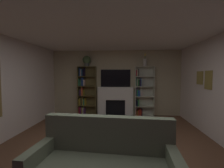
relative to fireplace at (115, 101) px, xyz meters
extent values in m
plane|color=brown|center=(0.00, -3.11, -0.58)|extent=(7.71, 7.71, 0.00)
cube|color=#B9B08E|center=(0.00, 0.13, 0.69)|extent=(5.13, 0.06, 2.54)
cube|color=olive|center=(2.49, -1.88, 0.88)|extent=(0.03, 0.32, 0.48)
cube|color=#A1933B|center=(2.48, -1.88, 0.88)|extent=(0.01, 0.26, 0.42)
cube|color=olive|center=(2.49, -1.42, 0.93)|extent=(0.03, 0.33, 0.37)
cube|color=#9C9A3C|center=(2.48, -1.42, 0.93)|extent=(0.01, 0.27, 0.31)
cube|color=white|center=(0.00, -3.11, 1.99)|extent=(5.13, 6.54, 0.06)
cube|color=white|center=(-0.53, 0.00, -0.27)|extent=(0.31, 0.20, 0.61)
cube|color=white|center=(0.53, 0.00, -0.27)|extent=(0.31, 0.20, 0.61)
cube|color=white|center=(0.00, 0.00, 0.28)|extent=(1.37, 0.20, 0.50)
cube|color=black|center=(0.00, 0.06, -0.27)|extent=(0.76, 0.08, 0.61)
cube|color=#534A4F|center=(0.00, -0.24, -0.57)|extent=(1.47, 0.30, 0.03)
cube|color=black|center=(0.00, 0.07, 0.87)|extent=(1.15, 0.06, 0.67)
cube|color=brown|center=(-1.46, -0.03, 0.38)|extent=(0.02, 0.27, 1.91)
cube|color=brown|center=(-0.77, -0.03, 0.38)|extent=(0.02, 0.27, 1.91)
cube|color=brown|center=(-1.11, 0.09, 0.38)|extent=(0.71, 0.02, 1.91)
cube|color=brown|center=(-1.11, -0.03, -0.57)|extent=(0.68, 0.27, 0.02)
cube|color=#AF2036|center=(-1.42, -0.01, -0.41)|extent=(0.04, 0.19, 0.31)
cube|color=#632A65|center=(-1.37, -0.02, -0.42)|extent=(0.03, 0.21, 0.30)
cube|color=olive|center=(-1.32, -0.01, -0.42)|extent=(0.03, 0.19, 0.28)
cube|color=beige|center=(-1.28, -0.01, -0.42)|extent=(0.04, 0.19, 0.28)
cube|color=#5E3573|center=(-1.23, -0.03, -0.44)|extent=(0.03, 0.22, 0.25)
cube|color=brown|center=(-1.11, -0.03, -0.20)|extent=(0.68, 0.27, 0.02)
cube|color=olive|center=(-1.43, -0.01, -0.08)|extent=(0.03, 0.19, 0.23)
cube|color=olive|center=(-1.39, -0.01, -0.04)|extent=(0.04, 0.19, 0.29)
cube|color=black|center=(-1.35, -0.01, -0.03)|extent=(0.02, 0.20, 0.32)
cube|color=olive|center=(-1.30, 0.00, -0.03)|extent=(0.04, 0.18, 0.32)
cube|color=#317B55|center=(-1.27, 0.00, -0.06)|extent=(0.03, 0.17, 0.25)
cube|color=#337751|center=(-1.23, -0.01, -0.09)|extent=(0.03, 0.19, 0.20)
cube|color=#A18722|center=(-1.18, -0.02, -0.05)|extent=(0.03, 0.22, 0.28)
cube|color=brown|center=(-1.11, -0.03, 0.18)|extent=(0.68, 0.27, 0.02)
cube|color=black|center=(-1.43, -0.02, 0.29)|extent=(0.03, 0.21, 0.20)
cube|color=#522A68|center=(-1.38, 0.00, 0.30)|extent=(0.03, 0.18, 0.21)
cube|color=#986231|center=(-1.34, 0.00, 0.36)|extent=(0.03, 0.17, 0.33)
cube|color=#AF3C2B|center=(-1.30, -0.01, 0.34)|extent=(0.04, 0.20, 0.29)
cube|color=olive|center=(-1.26, -0.01, 0.31)|extent=(0.03, 0.18, 0.23)
cube|color=brown|center=(-1.11, -0.03, 0.57)|extent=(0.68, 0.27, 0.02)
cube|color=#337A52|center=(-1.43, -0.01, 0.71)|extent=(0.04, 0.20, 0.27)
cube|color=#326D40|center=(-1.38, 0.00, 0.67)|extent=(0.04, 0.16, 0.20)
cube|color=navy|center=(-1.33, 0.01, 0.74)|extent=(0.03, 0.16, 0.32)
cube|color=navy|center=(-1.28, -0.01, 0.73)|extent=(0.04, 0.19, 0.32)
cube|color=beige|center=(-1.22, -0.02, 0.70)|extent=(0.04, 0.21, 0.24)
cube|color=brown|center=(-1.11, -0.03, 0.95)|extent=(0.68, 0.27, 0.02)
cube|color=black|center=(-1.42, 0.00, 1.12)|extent=(0.04, 0.18, 0.32)
cube|color=#2E3D8D|center=(-1.39, -0.02, 1.11)|extent=(0.02, 0.21, 0.30)
cube|color=beige|center=(-1.35, -0.01, 1.09)|extent=(0.02, 0.19, 0.26)
cube|color=#2A5584|center=(-1.30, -0.02, 1.09)|extent=(0.04, 0.21, 0.26)
cube|color=black|center=(-1.26, 0.01, 1.09)|extent=(0.04, 0.15, 0.27)
cube|color=black|center=(-1.22, 0.00, 1.12)|extent=(0.02, 0.17, 0.32)
cube|color=brown|center=(-1.11, -0.03, 1.32)|extent=(0.68, 0.27, 0.02)
cube|color=beige|center=(0.77, -0.04, 0.38)|extent=(0.02, 0.29, 1.91)
cube|color=beige|center=(1.46, -0.04, 0.38)|extent=(0.02, 0.29, 1.91)
cube|color=beige|center=(1.11, 0.09, 0.38)|extent=(0.71, 0.02, 1.91)
cube|color=beige|center=(1.11, -0.04, -0.57)|extent=(0.68, 0.29, 0.02)
cube|color=#A33B35|center=(0.80, 0.00, -0.41)|extent=(0.02, 0.17, 0.30)
cube|color=brown|center=(0.85, 0.00, -0.47)|extent=(0.04, 0.18, 0.19)
cube|color=#BF3B1D|center=(0.89, 0.00, -0.45)|extent=(0.03, 0.18, 0.22)
cube|color=#A5292A|center=(0.93, 0.00, -0.42)|extent=(0.02, 0.18, 0.29)
cube|color=#AF331C|center=(0.98, -0.02, -0.45)|extent=(0.04, 0.22, 0.24)
cube|color=black|center=(1.02, 0.00, -0.44)|extent=(0.04, 0.17, 0.24)
cube|color=beige|center=(1.11, -0.04, -0.20)|extent=(0.68, 0.29, 0.02)
cube|color=black|center=(0.80, -0.01, -0.08)|extent=(0.03, 0.20, 0.22)
cube|color=black|center=(0.84, -0.03, -0.09)|extent=(0.04, 0.23, 0.19)
cube|color=#327D3D|center=(0.89, -0.03, -0.07)|extent=(0.04, 0.24, 0.24)
cube|color=beige|center=(1.11, -0.04, 0.18)|extent=(0.68, 0.29, 0.02)
cube|color=#632E73|center=(0.80, 0.00, 0.35)|extent=(0.02, 0.18, 0.31)
cube|color=#1F7E4D|center=(0.83, -0.02, 0.31)|extent=(0.04, 0.22, 0.24)
cube|color=#1F4399|center=(0.88, -0.02, 0.30)|extent=(0.04, 0.21, 0.22)
cube|color=#244F9B|center=(0.92, -0.03, 0.29)|extent=(0.03, 0.24, 0.20)
cube|color=beige|center=(0.98, -0.01, 0.33)|extent=(0.04, 0.19, 0.27)
cube|color=beige|center=(1.02, 0.00, 0.29)|extent=(0.03, 0.16, 0.19)
cube|color=beige|center=(1.11, -0.04, 0.57)|extent=(0.68, 0.29, 0.02)
cube|color=#32784D|center=(0.80, 0.00, 0.73)|extent=(0.03, 0.18, 0.32)
cube|color=beige|center=(0.84, -0.03, 0.73)|extent=(0.02, 0.23, 0.31)
cube|color=#327D3C|center=(0.89, -0.01, 0.70)|extent=(0.04, 0.19, 0.25)
cube|color=#25152C|center=(0.94, -0.03, 0.70)|extent=(0.04, 0.24, 0.25)
cube|color=#2C539A|center=(0.97, -0.03, 0.72)|extent=(0.02, 0.24, 0.30)
cube|color=beige|center=(1.11, -0.04, 0.95)|extent=(0.68, 0.29, 0.02)
cube|color=#B8212F|center=(0.80, -0.01, 1.07)|extent=(0.04, 0.19, 0.23)
cube|color=beige|center=(0.85, -0.02, 1.08)|extent=(0.03, 0.22, 0.24)
cube|color=black|center=(0.89, -0.02, 1.10)|extent=(0.02, 0.20, 0.27)
cube|color=beige|center=(0.92, -0.01, 1.10)|extent=(0.03, 0.20, 0.27)
cube|color=beige|center=(1.11, -0.04, 1.32)|extent=(0.68, 0.29, 0.02)
cylinder|color=#4B5554|center=(-1.11, -0.05, 1.40)|extent=(0.18, 0.18, 0.13)
sphere|color=#45633E|center=(-1.11, -0.05, 1.59)|extent=(0.32, 0.32, 0.32)
cylinder|color=silver|center=(1.11, -0.05, 1.47)|extent=(0.13, 0.13, 0.28)
cylinder|color=#4C7F3F|center=(1.13, -0.03, 1.69)|extent=(0.01, 0.01, 0.16)
sphere|color=yellow|center=(1.13, -0.03, 1.77)|extent=(0.06, 0.06, 0.06)
cylinder|color=#4C7F3F|center=(1.12, -0.05, 1.70)|extent=(0.01, 0.01, 0.18)
sphere|color=yellow|center=(1.12, -0.05, 1.79)|extent=(0.05, 0.05, 0.05)
cylinder|color=#4C7F3F|center=(1.10, -0.07, 1.67)|extent=(0.01, 0.01, 0.12)
sphere|color=yellow|center=(1.10, -0.07, 1.73)|extent=(0.05, 0.05, 0.05)
cube|color=slate|center=(0.07, -3.73, 0.11)|extent=(1.97, 0.30, 0.55)
cube|color=slate|center=(-0.86, -4.01, -0.27)|extent=(0.20, 0.85, 0.62)
cube|color=brown|center=(0.05, -3.27, -0.18)|extent=(0.80, 0.49, 0.04)
cylinder|color=brown|center=(-0.32, -3.49, -0.39)|extent=(0.05, 0.05, 0.38)
cylinder|color=brown|center=(0.42, -3.49, -0.39)|extent=(0.05, 0.05, 0.38)
cylinder|color=brown|center=(-0.32, -3.05, -0.39)|extent=(0.05, 0.05, 0.38)
cylinder|color=brown|center=(0.42, -3.05, -0.39)|extent=(0.05, 0.05, 0.38)
camera|label=1|loc=(0.31, -6.07, 1.02)|focal=25.15mm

